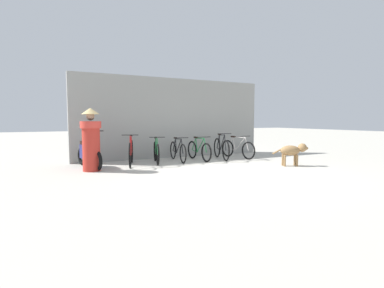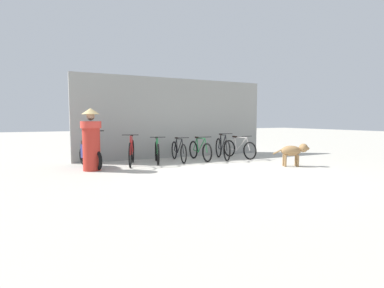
{
  "view_description": "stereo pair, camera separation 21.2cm",
  "coord_description": "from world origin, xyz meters",
  "px_view_note": "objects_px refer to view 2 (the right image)",
  "views": [
    {
      "loc": [
        -4.39,
        -6.21,
        1.36
      ],
      "look_at": [
        -0.45,
        1.32,
        0.65
      ],
      "focal_mm": 28.0,
      "sensor_mm": 36.0,
      "label": 1
    },
    {
      "loc": [
        -4.2,
        -6.3,
        1.36
      ],
      "look_at": [
        -0.45,
        1.32,
        0.65
      ],
      "focal_mm": 28.0,
      "sensor_mm": 36.0,
      "label": 2
    }
  ],
  "objects_px": {
    "bicycle_0": "(132,152)",
    "bicycle_1": "(157,152)",
    "bicycle_2": "(179,151)",
    "person_in_robes": "(91,139)",
    "bicycle_3": "(200,150)",
    "bicycle_5": "(239,149)",
    "motorcycle": "(90,153)",
    "bicycle_4": "(222,148)",
    "stray_dog": "(294,151)"
  },
  "relations": [
    {
      "from": "bicycle_0",
      "to": "bicycle_1",
      "type": "relative_size",
      "value": 1.1
    },
    {
      "from": "bicycle_2",
      "to": "person_in_robes",
      "type": "xyz_separation_m",
      "value": [
        -2.78,
        -0.63,
        0.51
      ]
    },
    {
      "from": "bicycle_2",
      "to": "bicycle_3",
      "type": "bearing_deg",
      "value": 86.21
    },
    {
      "from": "bicycle_0",
      "to": "bicycle_5",
      "type": "relative_size",
      "value": 1.06
    },
    {
      "from": "bicycle_0",
      "to": "bicycle_5",
      "type": "bearing_deg",
      "value": 107.69
    },
    {
      "from": "bicycle_5",
      "to": "motorcycle",
      "type": "bearing_deg",
      "value": -100.44
    },
    {
      "from": "bicycle_1",
      "to": "person_in_robes",
      "type": "relative_size",
      "value": 0.94
    },
    {
      "from": "motorcycle",
      "to": "person_in_robes",
      "type": "relative_size",
      "value": 1.09
    },
    {
      "from": "bicycle_3",
      "to": "motorcycle",
      "type": "xyz_separation_m",
      "value": [
        -3.47,
        0.06,
        0.09
      ]
    },
    {
      "from": "bicycle_4",
      "to": "stray_dog",
      "type": "relative_size",
      "value": 1.64
    },
    {
      "from": "bicycle_1",
      "to": "bicycle_0",
      "type": "bearing_deg",
      "value": -70.27
    },
    {
      "from": "bicycle_5",
      "to": "stray_dog",
      "type": "xyz_separation_m",
      "value": [
        0.34,
        -2.21,
        0.12
      ]
    },
    {
      "from": "bicycle_2",
      "to": "bicycle_4",
      "type": "bearing_deg",
      "value": 88.35
    },
    {
      "from": "bicycle_4",
      "to": "motorcycle",
      "type": "height_order",
      "value": "motorcycle"
    },
    {
      "from": "bicycle_4",
      "to": "bicycle_5",
      "type": "relative_size",
      "value": 1.01
    },
    {
      "from": "bicycle_0",
      "to": "stray_dog",
      "type": "xyz_separation_m",
      "value": [
        4.13,
        -2.3,
        0.06
      ]
    },
    {
      "from": "bicycle_3",
      "to": "motorcycle",
      "type": "distance_m",
      "value": 3.47
    },
    {
      "from": "bicycle_0",
      "to": "bicycle_2",
      "type": "height_order",
      "value": "bicycle_0"
    },
    {
      "from": "bicycle_2",
      "to": "bicycle_5",
      "type": "bearing_deg",
      "value": 90.82
    },
    {
      "from": "bicycle_4",
      "to": "motorcycle",
      "type": "distance_m",
      "value": 4.28
    },
    {
      "from": "bicycle_3",
      "to": "motorcycle",
      "type": "relative_size",
      "value": 0.88
    },
    {
      "from": "bicycle_0",
      "to": "person_in_robes",
      "type": "bearing_deg",
      "value": -49.7
    },
    {
      "from": "bicycle_4",
      "to": "bicycle_0",
      "type": "bearing_deg",
      "value": -75.76
    },
    {
      "from": "motorcycle",
      "to": "stray_dog",
      "type": "xyz_separation_m",
      "value": [
        5.29,
        -2.38,
        0.03
      ]
    },
    {
      "from": "bicycle_1",
      "to": "bicycle_2",
      "type": "bearing_deg",
      "value": 114.36
    },
    {
      "from": "bicycle_4",
      "to": "stray_dog",
      "type": "xyz_separation_m",
      "value": [
        1.02,
        -2.22,
        0.08
      ]
    },
    {
      "from": "bicycle_3",
      "to": "bicycle_5",
      "type": "xyz_separation_m",
      "value": [
        1.48,
        -0.11,
        -0.0
      ]
    },
    {
      "from": "bicycle_3",
      "to": "bicycle_1",
      "type": "bearing_deg",
      "value": -90.85
    },
    {
      "from": "stray_dog",
      "to": "bicycle_5",
      "type": "bearing_deg",
      "value": 123.65
    },
    {
      "from": "bicycle_3",
      "to": "stray_dog",
      "type": "height_order",
      "value": "bicycle_3"
    },
    {
      "from": "bicycle_0",
      "to": "bicycle_3",
      "type": "relative_size",
      "value": 1.08
    },
    {
      "from": "bicycle_0",
      "to": "bicycle_2",
      "type": "distance_m",
      "value": 1.6
    },
    {
      "from": "bicycle_2",
      "to": "person_in_robes",
      "type": "bearing_deg",
      "value": -69.73
    },
    {
      "from": "bicycle_3",
      "to": "bicycle_0",
      "type": "bearing_deg",
      "value": -89.17
    },
    {
      "from": "bicycle_4",
      "to": "stray_dog",
      "type": "height_order",
      "value": "bicycle_4"
    },
    {
      "from": "bicycle_0",
      "to": "bicycle_1",
      "type": "distance_m",
      "value": 0.81
    },
    {
      "from": "bicycle_3",
      "to": "bicycle_4",
      "type": "bearing_deg",
      "value": 82.92
    },
    {
      "from": "bicycle_5",
      "to": "stray_dog",
      "type": "relative_size",
      "value": 1.63
    },
    {
      "from": "bicycle_0",
      "to": "person_in_robes",
      "type": "xyz_separation_m",
      "value": [
        -1.19,
        -0.46,
        0.46
      ]
    },
    {
      "from": "motorcycle",
      "to": "person_in_robes",
      "type": "xyz_separation_m",
      "value": [
        -0.02,
        -0.55,
        0.43
      ]
    },
    {
      "from": "bicycle_5",
      "to": "motorcycle",
      "type": "xyz_separation_m",
      "value": [
        -4.95,
        0.17,
        0.09
      ]
    },
    {
      "from": "person_in_robes",
      "to": "bicycle_3",
      "type": "bearing_deg",
      "value": -167.63
    },
    {
      "from": "bicycle_5",
      "to": "motorcycle",
      "type": "relative_size",
      "value": 0.9
    },
    {
      "from": "bicycle_0",
      "to": "bicycle_1",
      "type": "height_order",
      "value": "bicycle_0"
    },
    {
      "from": "bicycle_3",
      "to": "stray_dog",
      "type": "distance_m",
      "value": 2.96
    },
    {
      "from": "motorcycle",
      "to": "person_in_robes",
      "type": "height_order",
      "value": "person_in_robes"
    },
    {
      "from": "bicycle_4",
      "to": "bicycle_3",
      "type": "bearing_deg",
      "value": -81.6
    },
    {
      "from": "bicycle_2",
      "to": "bicycle_5",
      "type": "xyz_separation_m",
      "value": [
        2.19,
        -0.25,
        -0.01
      ]
    },
    {
      "from": "bicycle_2",
      "to": "bicycle_3",
      "type": "height_order",
      "value": "bicycle_3"
    },
    {
      "from": "bicycle_0",
      "to": "motorcycle",
      "type": "height_order",
      "value": "motorcycle"
    }
  ]
}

